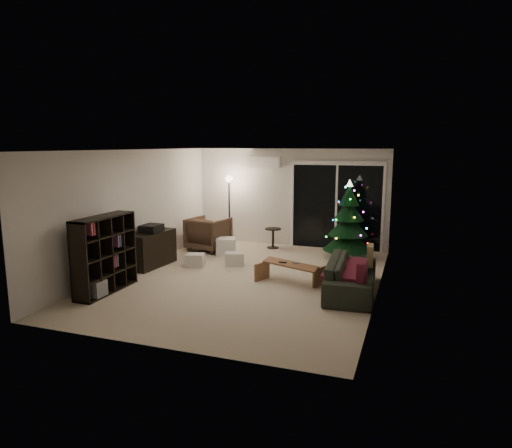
# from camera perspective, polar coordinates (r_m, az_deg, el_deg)

# --- Properties ---
(room) EXTENTS (6.50, 7.51, 2.60)m
(room) POSITION_cam_1_polar(r_m,az_deg,el_deg) (10.03, 4.17, 0.80)
(room) COLOR beige
(room) RESTS_ON ground
(bookshelf) EXTENTS (0.56, 1.41, 1.37)m
(bookshelf) POSITION_cam_1_polar(r_m,az_deg,el_deg) (8.61, -19.25, -3.51)
(bookshelf) COLOR black
(bookshelf) RESTS_ON floor
(media_cabinet) EXTENTS (0.54, 1.23, 0.75)m
(media_cabinet) POSITION_cam_1_polar(r_m,az_deg,el_deg) (10.09, -12.85, -3.08)
(media_cabinet) COLOR black
(media_cabinet) RESTS_ON floor
(stereo) EXTENTS (0.38, 0.45, 0.16)m
(stereo) POSITION_cam_1_polar(r_m,az_deg,el_deg) (10.00, -12.95, -0.53)
(stereo) COLOR black
(stereo) RESTS_ON media_cabinet
(armchair) EXTENTS (1.01, 1.04, 0.83)m
(armchair) POSITION_cam_1_polar(r_m,az_deg,el_deg) (11.39, -5.96, -1.21)
(armchair) COLOR #443020
(armchair) RESTS_ON floor
(ottoman) EXTENTS (0.56, 0.56, 0.40)m
(ottoman) POSITION_cam_1_polar(r_m,az_deg,el_deg) (10.93, -3.78, -2.80)
(ottoman) COLOR white
(ottoman) RESTS_ON floor
(cardboard_box_a) EXTENTS (0.44, 0.37, 0.27)m
(cardboard_box_a) POSITION_cam_1_polar(r_m,az_deg,el_deg) (9.96, -7.58, -4.51)
(cardboard_box_a) COLOR silver
(cardboard_box_a) RESTS_ON floor
(cardboard_box_b) EXTENTS (0.48, 0.42, 0.28)m
(cardboard_box_b) POSITION_cam_1_polar(r_m,az_deg,el_deg) (9.96, -2.68, -4.40)
(cardboard_box_b) COLOR silver
(cardboard_box_b) RESTS_ON floor
(side_table) EXTENTS (0.46, 0.46, 0.51)m
(side_table) POSITION_cam_1_polar(r_m,az_deg,el_deg) (11.58, 2.14, -1.78)
(side_table) COLOR black
(side_table) RESTS_ON floor
(floor_lamp) EXTENTS (0.28, 0.28, 1.76)m
(floor_lamp) POSITION_cam_1_polar(r_m,az_deg,el_deg) (11.88, -3.36, 1.56)
(floor_lamp) COLOR black
(floor_lamp) RESTS_ON floor
(sofa) EXTENTS (0.93, 2.10, 0.60)m
(sofa) POSITION_cam_1_polar(r_m,az_deg,el_deg) (8.33, 11.83, -6.34)
(sofa) COLOR #282C24
(sofa) RESTS_ON floor
(sofa_throw) EXTENTS (0.64, 1.48, 0.05)m
(sofa_throw) POSITION_cam_1_polar(r_m,az_deg,el_deg) (8.31, 11.18, -5.41)
(sofa_throw) COLOR #44111D
(sofa_throw) RESTS_ON sofa
(cushion_a) EXTENTS (0.15, 0.40, 0.39)m
(cushion_a) POSITION_cam_1_polar(r_m,az_deg,el_deg) (8.87, 14.06, -3.82)
(cushion_a) COLOR olive
(cushion_a) RESTS_ON sofa
(cushion_b) EXTENTS (0.15, 0.40, 0.39)m
(cushion_b) POSITION_cam_1_polar(r_m,az_deg,el_deg) (7.62, 13.12, -6.04)
(cushion_b) COLOR #44111D
(cushion_b) RESTS_ON sofa
(coffee_table) EXTENTS (1.26, 0.83, 0.38)m
(coffee_table) POSITION_cam_1_polar(r_m,az_deg,el_deg) (8.74, 4.30, -6.14)
(coffee_table) COLOR #8B613F
(coffee_table) RESTS_ON floor
(remote_a) EXTENTS (0.15, 0.04, 0.02)m
(remote_a) POSITION_cam_1_polar(r_m,az_deg,el_deg) (8.73, 3.36, -4.80)
(remote_a) COLOR black
(remote_a) RESTS_ON coffee_table
(remote_b) EXTENTS (0.14, 0.08, 0.02)m
(remote_b) POSITION_cam_1_polar(r_m,az_deg,el_deg) (8.71, 5.04, -4.85)
(remote_b) COLOR slate
(remote_b) RESTS_ON coffee_table
(christmas_tree) EXTENTS (1.28, 1.28, 1.82)m
(christmas_tree) POSITION_cam_1_polar(r_m,az_deg,el_deg) (10.59, 11.48, 0.54)
(christmas_tree) COLOR black
(christmas_tree) RESTS_ON floor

